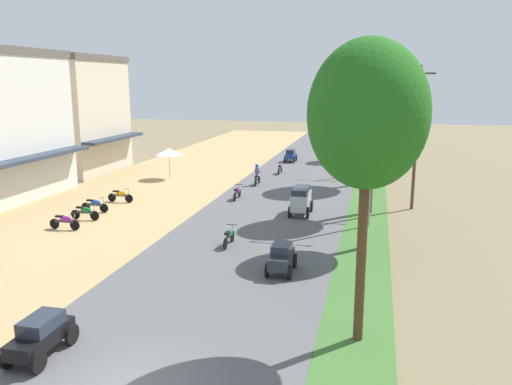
# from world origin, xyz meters

# --- Properties ---
(shophouse_mid) EXTENTS (7.89, 8.86, 10.10)m
(shophouse_mid) POSITION_xyz_m (-19.98, 29.76, 5.05)
(shophouse_mid) COLOR beige
(shophouse_mid) RESTS_ON ground
(parked_motorbike_second) EXTENTS (1.80, 0.54, 0.94)m
(parked_motorbike_second) POSITION_xyz_m (-10.24, 13.00, 0.55)
(parked_motorbike_second) COLOR black
(parked_motorbike_second) RESTS_ON dirt_shoulder
(parked_motorbike_third) EXTENTS (1.80, 0.54, 0.94)m
(parked_motorbike_third) POSITION_xyz_m (-10.25, 15.06, 0.55)
(parked_motorbike_third) COLOR black
(parked_motorbike_third) RESTS_ON dirt_shoulder
(parked_motorbike_fourth) EXTENTS (1.80, 0.54, 0.94)m
(parked_motorbike_fourth) POSITION_xyz_m (-10.65, 16.83, 0.55)
(parked_motorbike_fourth) COLOR black
(parked_motorbike_fourth) RESTS_ON dirt_shoulder
(parked_motorbike_fifth) EXTENTS (1.80, 0.54, 0.94)m
(parked_motorbike_fifth) POSITION_xyz_m (-10.38, 19.59, 0.55)
(parked_motorbike_fifth) COLOR black
(parked_motorbike_fifth) RESTS_ON dirt_shoulder
(vendor_umbrella) EXTENTS (2.20, 2.20, 2.52)m
(vendor_umbrella) POSITION_xyz_m (-10.47, 28.22, 2.31)
(vendor_umbrella) COLOR #99999E
(vendor_umbrella) RESTS_ON dirt_shoulder
(median_tree_nearest) EXTENTS (3.49, 3.49, 9.16)m
(median_tree_nearest) POSITION_xyz_m (5.76, 4.32, 7.01)
(median_tree_nearest) COLOR #4C351E
(median_tree_nearest) RESTS_ON median_strip
(median_tree_second) EXTENTS (3.58, 3.58, 7.37)m
(median_tree_second) POSITION_xyz_m (5.51, 13.34, 5.32)
(median_tree_second) COLOR #4C351E
(median_tree_second) RESTS_ON median_strip
(median_tree_third) EXTENTS (3.71, 3.71, 10.33)m
(median_tree_third) POSITION_xyz_m (5.76, 20.51, 8.08)
(median_tree_third) COLOR #4C351E
(median_tree_third) RESTS_ON median_strip
(median_tree_fourth) EXTENTS (4.61, 4.61, 10.41)m
(median_tree_fourth) POSITION_xyz_m (5.43, 29.74, 7.90)
(median_tree_fourth) COLOR #4C351E
(median_tree_fourth) RESTS_ON median_strip
(median_tree_fifth) EXTENTS (3.02, 3.02, 9.37)m
(median_tree_fifth) POSITION_xyz_m (5.40, 43.65, 7.42)
(median_tree_fifth) COLOR #4C351E
(median_tree_fifth) RESTS_ON median_strip
(streetlamp_near) EXTENTS (3.16, 0.20, 7.59)m
(streetlamp_near) POSITION_xyz_m (5.80, 17.50, 4.45)
(streetlamp_near) COLOR gray
(streetlamp_near) RESTS_ON median_strip
(streetlamp_mid) EXTENTS (3.16, 0.20, 7.81)m
(streetlamp_mid) POSITION_xyz_m (5.80, 34.34, 4.56)
(streetlamp_mid) COLOR gray
(streetlamp_mid) RESTS_ON median_strip
(streetlamp_far) EXTENTS (3.16, 0.20, 7.65)m
(streetlamp_far) POSITION_xyz_m (5.80, 46.54, 4.48)
(streetlamp_far) COLOR gray
(streetlamp_far) RESTS_ON median_strip
(utility_pole_near) EXTENTS (1.80, 0.20, 8.92)m
(utility_pole_near) POSITION_xyz_m (8.41, 22.37, 4.65)
(utility_pole_near) COLOR brown
(utility_pole_near) RESTS_ON ground
(car_sedan_black) EXTENTS (1.10, 2.26, 1.19)m
(car_sedan_black) POSITION_xyz_m (-3.24, 1.15, 0.74)
(car_sedan_black) COLOR black
(car_sedan_black) RESTS_ON road_strip
(car_hatchback_charcoal) EXTENTS (1.04, 2.00, 1.23)m
(car_hatchback_charcoal) POSITION_xyz_m (2.39, 9.39, 0.75)
(car_hatchback_charcoal) COLOR #282D33
(car_hatchback_charcoal) RESTS_ON road_strip
(car_van_silver) EXTENTS (1.19, 2.41, 1.67)m
(car_van_silver) POSITION_xyz_m (1.79, 19.09, 1.02)
(car_van_silver) COLOR #B7BCC1
(car_van_silver) RESTS_ON road_strip
(car_hatchback_blue) EXTENTS (1.04, 2.00, 1.23)m
(car_hatchback_blue) POSITION_xyz_m (-2.21, 39.31, 0.75)
(car_hatchback_blue) COLOR navy
(car_hatchback_blue) RESTS_ON road_strip
(motorbike_ahead_second) EXTENTS (0.54, 1.80, 0.94)m
(motorbike_ahead_second) POSITION_xyz_m (-0.76, 12.34, 0.57)
(motorbike_ahead_second) COLOR black
(motorbike_ahead_second) RESTS_ON road_strip
(motorbike_ahead_third) EXTENTS (0.54, 1.80, 0.94)m
(motorbike_ahead_third) POSITION_xyz_m (-3.04, 22.16, 0.57)
(motorbike_ahead_third) COLOR black
(motorbike_ahead_third) RESTS_ON road_strip
(motorbike_ahead_fourth) EXTENTS (0.54, 1.80, 1.66)m
(motorbike_ahead_fourth) POSITION_xyz_m (-2.81, 27.23, 0.86)
(motorbike_ahead_fourth) COLOR black
(motorbike_ahead_fourth) RESTS_ON road_strip
(motorbike_ahead_fifth) EXTENTS (0.54, 1.80, 0.94)m
(motorbike_ahead_fifth) POSITION_xyz_m (-2.00, 32.52, 0.57)
(motorbike_ahead_fifth) COLOR black
(motorbike_ahead_fifth) RESTS_ON road_strip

